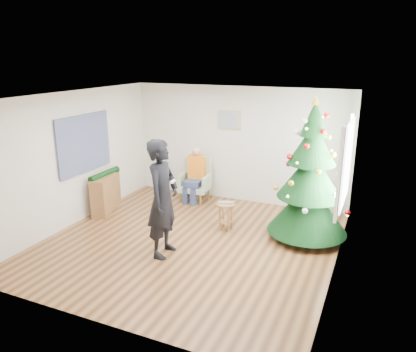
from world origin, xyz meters
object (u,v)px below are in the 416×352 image
at_px(stool, 226,216).
at_px(standing_man, 163,199).
at_px(armchair, 195,186).
at_px(console, 106,193).
at_px(christmas_tree, 310,177).

distance_m(stool, standing_man, 1.62).
bearing_deg(stool, armchair, 134.44).
relative_size(armchair, console, 0.96).
relative_size(stool, standing_man, 0.27).
relative_size(christmas_tree, console, 2.60).
bearing_deg(christmas_tree, stool, -169.78).
bearing_deg(stool, christmas_tree, 10.22).
xyz_separation_m(standing_man, console, (-2.12, 1.22, -0.59)).
relative_size(christmas_tree, stool, 4.86).
relative_size(stool, console, 0.53).
relative_size(standing_man, console, 1.98).
xyz_separation_m(stool, armchair, (-1.25, 1.27, 0.07)).
distance_m(christmas_tree, standing_man, 2.63).
height_order(stool, armchair, armchair).
xyz_separation_m(christmas_tree, stool, (-1.49, -0.27, -0.90)).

